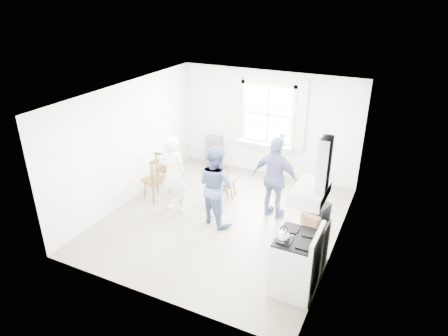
# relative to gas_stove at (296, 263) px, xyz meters

# --- Properties ---
(room_shell) EXTENTS (4.62, 5.12, 2.64)m
(room_shell) POSITION_rel_gas_stove_xyz_m (-1.91, 1.35, 0.82)
(room_shell) COLOR gray
(room_shell) RESTS_ON ground
(window_assembly) EXTENTS (1.88, 0.24, 1.70)m
(window_assembly) POSITION_rel_gas_stove_xyz_m (-1.91, 3.80, 0.98)
(window_assembly) COLOR white
(window_assembly) RESTS_ON room_shell
(range_hood) EXTENTS (0.45, 0.76, 0.94)m
(range_hood) POSITION_rel_gas_stove_xyz_m (0.16, -0.00, 1.42)
(range_hood) COLOR white
(range_hood) RESTS_ON room_shell
(shelf_unit) EXTENTS (0.40, 0.30, 0.80)m
(shelf_unit) POSITION_rel_gas_stove_xyz_m (-3.31, 3.68, -0.08)
(shelf_unit) COLOR slate
(shelf_unit) RESTS_ON ground
(gas_stove) EXTENTS (0.68, 0.76, 1.12)m
(gas_stove) POSITION_rel_gas_stove_xyz_m (0.00, 0.00, 0.00)
(gas_stove) COLOR silver
(gas_stove) RESTS_ON ground
(kettle) EXTENTS (0.20, 0.20, 0.29)m
(kettle) POSITION_rel_gas_stove_xyz_m (-0.17, -0.20, 0.56)
(kettle) COLOR silver
(kettle) RESTS_ON gas_stove
(low_cabinet) EXTENTS (0.50, 0.55, 0.90)m
(low_cabinet) POSITION_rel_gas_stove_xyz_m (0.07, 0.70, -0.03)
(low_cabinet) COLOR white
(low_cabinet) RESTS_ON ground
(stereo_stack) EXTENTS (0.42, 0.40, 0.31)m
(stereo_stack) POSITION_rel_gas_stove_xyz_m (0.10, 0.68, 0.57)
(stereo_stack) COLOR black
(stereo_stack) RESTS_ON low_cabinet
(cardboard_box) EXTENTS (0.36, 0.30, 0.20)m
(cardboard_box) POSITION_rel_gas_stove_xyz_m (0.08, 0.52, 0.51)
(cardboard_box) COLOR #9F774D
(cardboard_box) RESTS_ON low_cabinet
(windsor_chair_a) EXTENTS (0.42, 0.41, 0.90)m
(windsor_chair_a) POSITION_rel_gas_stove_xyz_m (-3.80, 2.05, 0.06)
(windsor_chair_a) COLOR #4C3118
(windsor_chair_a) RESTS_ON ground
(windsor_chair_b) EXTENTS (0.42, 0.42, 0.87)m
(windsor_chair_b) POSITION_rel_gas_stove_xyz_m (-2.30, 2.18, 0.04)
(windsor_chair_b) COLOR #4C3118
(windsor_chair_b) RESTS_ON ground
(windsor_chair_c) EXTENTS (0.55, 0.56, 1.04)m
(windsor_chair_c) POSITION_rel_gas_stove_xyz_m (-3.54, 1.42, 0.15)
(windsor_chair_c) COLOR #4C3118
(windsor_chair_c) RESTS_ON ground
(person_left) EXTENTS (0.67, 0.67, 1.68)m
(person_left) POSITION_rel_gas_stove_xyz_m (-2.99, 1.22, 0.36)
(person_left) COLOR white
(person_left) RESTS_ON ground
(person_mid) EXTENTS (1.03, 1.03, 1.63)m
(person_mid) POSITION_rel_gas_stove_xyz_m (-2.00, 1.21, 0.33)
(person_mid) COLOR #4D608F
(person_mid) RESTS_ON ground
(person_right) EXTENTS (1.16, 1.16, 1.72)m
(person_right) POSITION_rel_gas_stove_xyz_m (-1.02, 1.93, 0.38)
(person_right) COLOR navy
(person_right) RESTS_ON ground
(potted_plant) EXTENTS (0.22, 0.22, 0.33)m
(potted_plant) POSITION_rel_gas_stove_xyz_m (-1.48, 3.71, 0.53)
(potted_plant) COLOR #316F31
(potted_plant) RESTS_ON window_assembly
(windsor_chair_d) EXTENTS (0.51, 0.50, 0.87)m
(windsor_chair_d) POSITION_rel_gas_stove_xyz_m (-2.35, 2.06, 0.05)
(windsor_chair_d) COLOR #4C3118
(windsor_chair_d) RESTS_ON ground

